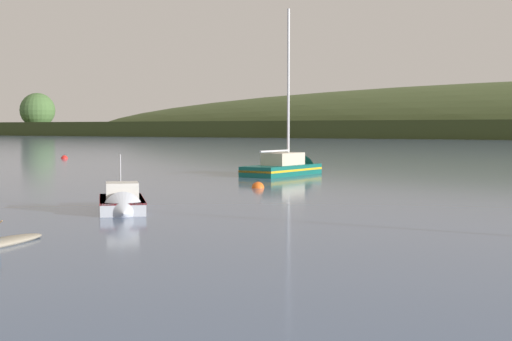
% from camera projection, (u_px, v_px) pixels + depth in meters
% --- Properties ---
extents(sailboat_near_mooring, '(3.27, 8.33, 13.34)m').
position_uv_depth(sailboat_near_mooring, '(289.00, 170.00, 55.79)').
color(sailboat_near_mooring, '#0F564C').
rests_on(sailboat_near_mooring, ground).
extents(fishing_boat_moored, '(4.51, 4.85, 2.95)m').
position_uv_depth(fishing_boat_moored, '(122.00, 205.00, 30.96)').
color(fishing_boat_moored, '#ADB2BC').
rests_on(fishing_boat_moored, ground).
extents(mooring_buoy_foreground, '(0.75, 0.75, 0.83)m').
position_uv_depth(mooring_buoy_foreground, '(64.00, 159.00, 84.48)').
color(mooring_buoy_foreground, red).
rests_on(mooring_buoy_foreground, ground).
extents(mooring_buoy_off_fishing_boat, '(0.73, 0.73, 0.81)m').
position_uv_depth(mooring_buoy_off_fishing_boat, '(258.00, 188.00, 43.34)').
color(mooring_buoy_off_fishing_boat, '#EA5B19').
rests_on(mooring_buoy_off_fishing_boat, ground).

